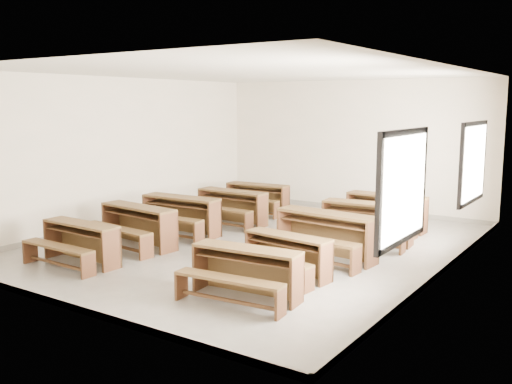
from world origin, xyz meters
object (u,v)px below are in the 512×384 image
Objects in this scene: desk_set_2 at (180,213)px; desk_set_3 at (231,205)px; desk_set_8 at (366,220)px; desk_set_0 at (79,240)px; desk_set_9 at (385,209)px; desk_set_6 at (286,253)px; desk_set_1 at (136,223)px; desk_set_4 at (257,196)px; desk_set_7 at (325,232)px; desk_set_5 at (245,269)px.

desk_set_3 is (0.26, 1.40, -0.02)m from desk_set_2.
desk_set_3 is at bearing 176.43° from desk_set_8.
desk_set_0 is 6.20m from desk_set_9.
desk_set_6 is at bearing -23.71° from desk_set_2.
desk_set_1 is 1.17× the size of desk_set_6.
desk_set_1 is at bearing 93.09° from desk_set_0.
desk_set_6 is (3.00, -2.65, -0.05)m from desk_set_3.
desk_set_4 is 0.91× the size of desk_set_8.
desk_set_9 is at bearing 36.49° from desk_set_2.
desk_set_8 is at bearing -83.59° from desk_set_9.
desk_set_9 is at bearing 24.06° from desk_set_3.
desk_set_8 is at bearing -26.06° from desk_set_4.
desk_set_6 is at bearing 23.25° from desk_set_0.
desk_set_3 is 3.17m from desk_set_8.
desk_set_2 is 1.16× the size of desk_set_6.
desk_set_6 is at bearing -40.63° from desk_set_3.
desk_set_7 reaches higher than desk_set_3.
desk_set_2 reaches higher than desk_set_6.
desk_set_5 is 2.39m from desk_set_7.
desk_set_2 is at bearing -176.00° from desk_set_7.
desk_set_2 is at bearing -139.31° from desk_set_9.
desk_set_0 is 5.36m from desk_set_4.
desk_set_0 is 0.87× the size of desk_set_8.
desk_set_2 is (-0.05, 2.56, 0.05)m from desk_set_0.
desk_set_0 is at bearing -92.25° from desk_set_3.
desk_set_7 is (-0.01, 2.39, 0.06)m from desk_set_5.
desk_set_3 is at bearing 89.62° from desk_set_1.
desk_set_1 is at bearing -155.86° from desk_set_7.
desk_set_8 is at bearing 83.12° from desk_set_5.
desk_set_2 is at bearing -94.79° from desk_set_4.
desk_set_4 reaches higher than desk_set_5.
desk_set_1 reaches higher than desk_set_3.
desk_set_3 is at bearing -84.25° from desk_set_4.
desk_set_2 reaches higher than desk_set_0.
desk_set_2 is 3.72m from desk_set_8.
desk_set_4 is 1.08× the size of desk_set_6.
desk_set_5 is 5.12m from desk_set_9.
desk_set_4 is at bearing 101.18° from desk_set_3.
desk_set_1 is (-0.05, 1.35, 0.04)m from desk_set_0.
desk_set_4 is 6.16m from desk_set_5.
desk_set_4 is at bearing 95.25° from desk_set_1.
desk_set_8 is (3.43, 1.46, -0.00)m from desk_set_2.
desk_set_3 reaches higher than desk_set_5.
desk_set_2 is 1.08× the size of desk_set_5.
desk_set_1 is at bearing -92.59° from desk_set_2.
desk_set_0 is at bearing -137.60° from desk_set_7.
desk_set_0 is at bearing 177.58° from desk_set_5.
desk_set_4 is (0.01, 2.80, -0.04)m from desk_set_2.
desk_set_9 is (3.31, 3.92, -0.00)m from desk_set_1.
desk_set_1 is at bearing -174.78° from desk_set_6.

